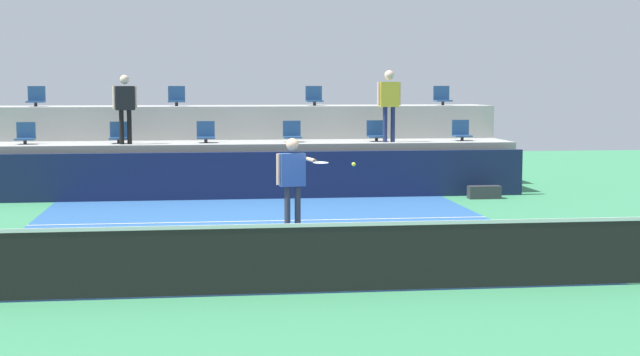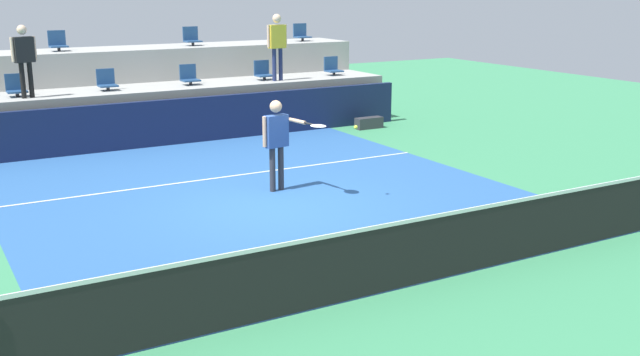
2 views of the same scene
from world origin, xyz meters
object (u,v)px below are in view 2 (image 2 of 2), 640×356
object	(u,v)px
stadium_chair_lower_left	(16,87)
tennis_ball	(356,127)
tennis_player	(278,136)
spectator_leaning_on_rail	(24,55)
stadium_chair_lower_far_right	(332,67)
stadium_chair_upper_right	(192,38)
stadium_chair_lower_right	(263,72)
stadium_chair_lower_mid_right	(189,76)
spectator_in_grey	(277,40)
equipment_bag	(369,123)
stadium_chair_upper_far_right	(301,34)
stadium_chair_upper_left	(58,43)
stadium_chair_lower_mid_left	(107,81)

from	to	relation	value
stadium_chair_lower_left	tennis_ball	bearing A→B (deg)	-59.26
tennis_player	spectator_leaning_on_rail	xyz separation A→B (m)	(-3.42, 5.90, 1.18)
stadium_chair_lower_far_right	stadium_chair_upper_right	xyz separation A→B (m)	(-3.53, 1.80, 0.85)
stadium_chair_lower_left	stadium_chair_lower_right	distance (m)	6.30
tennis_player	spectator_leaning_on_rail	bearing A→B (deg)	120.09
stadium_chair_lower_mid_right	stadium_chair_upper_right	world-z (taller)	stadium_chair_upper_right
stadium_chair_lower_mid_right	tennis_player	size ratio (longest dim) A/B	0.30
stadium_chair_lower_far_right	stadium_chair_upper_right	size ratio (longest dim) A/B	1.00
stadium_chair_lower_mid_right	spectator_in_grey	bearing A→B (deg)	-9.26
equipment_bag	spectator_leaning_on_rail	bearing A→B (deg)	169.90
tennis_ball	equipment_bag	xyz separation A→B (m)	(4.04, 5.69, -1.19)
stadium_chair_lower_far_right	stadium_chair_lower_left	bearing A→B (deg)	180.00
stadium_chair_lower_mid_right	stadium_chair_upper_right	xyz separation A→B (m)	(0.77, 1.80, 0.85)
stadium_chair_lower_left	spectator_leaning_on_rail	xyz separation A→B (m)	(0.19, -0.38, 0.77)
stadium_chair_upper_far_right	stadium_chair_upper_left	bearing A→B (deg)	180.00
stadium_chair_lower_mid_right	spectator_leaning_on_rail	bearing A→B (deg)	-174.53
stadium_chair_lower_far_right	stadium_chair_upper_far_right	size ratio (longest dim) A/B	1.00
stadium_chair_lower_mid_left	stadium_chair_lower_far_right	size ratio (longest dim) A/B	1.00
stadium_chair_lower_right	stadium_chair_upper_right	xyz separation A→B (m)	(-1.34, 1.80, 0.85)
stadium_chair_lower_right	tennis_player	size ratio (longest dim) A/B	0.30
stadium_chair_upper_right	spectator_in_grey	world-z (taller)	spectator_in_grey
stadium_chair_lower_right	tennis_player	bearing A→B (deg)	-113.22
tennis_ball	equipment_bag	world-z (taller)	tennis_ball
tennis_ball	stadium_chair_lower_left	bearing A→B (deg)	120.74
stadium_chair_lower_mid_right	spectator_in_grey	world-z (taller)	spectator_in_grey
stadium_chair_lower_left	spectator_leaning_on_rail	distance (m)	0.88
stadium_chair_lower_mid_left	stadium_chair_upper_far_right	size ratio (longest dim) A/B	1.00
stadium_chair_upper_right	spectator_leaning_on_rail	distance (m)	5.25
stadium_chair_lower_far_right	stadium_chair_upper_far_right	world-z (taller)	stadium_chair_upper_far_right
stadium_chair_lower_right	tennis_player	xyz separation A→B (m)	(-2.69, -6.28, -0.42)
stadium_chair_lower_right	stadium_chair_upper_left	distance (m)	5.34
stadium_chair_upper_left	tennis_player	xyz separation A→B (m)	(2.26, -8.08, -1.27)
stadium_chair_upper_right	tennis_player	bearing A→B (deg)	-99.55
stadium_chair_upper_right	stadium_chair_upper_far_right	xyz separation A→B (m)	(3.49, 0.00, 0.00)
stadium_chair_lower_right	equipment_bag	size ratio (longest dim) A/B	0.68
stadium_chair_upper_right	equipment_bag	world-z (taller)	stadium_chair_upper_right
stadium_chair_lower_right	tennis_player	world-z (taller)	stadium_chair_lower_right
stadium_chair_upper_far_right	spectator_in_grey	size ratio (longest dim) A/B	0.30
stadium_chair_upper_left	tennis_ball	distance (m)	9.93
stadium_chair_lower_mid_left	spectator_leaning_on_rail	distance (m)	2.08
stadium_chair_upper_left	spectator_in_grey	xyz separation A→B (m)	(5.21, -2.18, 0.00)
stadium_chair_upper_far_right	spectator_in_grey	distance (m)	2.90
stadium_chair_upper_left	stadium_chair_upper_right	world-z (taller)	same
stadium_chair_lower_right	stadium_chair_upper_far_right	bearing A→B (deg)	39.86
spectator_in_grey	stadium_chair_lower_mid_right	bearing A→B (deg)	170.74
stadium_chair_lower_left	spectator_in_grey	distance (m)	6.62
stadium_chair_lower_far_right	tennis_player	distance (m)	7.97
stadium_chair_lower_left	spectator_leaning_on_rail	world-z (taller)	spectator_leaning_on_rail
stadium_chair_upper_right	stadium_chair_upper_far_right	distance (m)	3.49
tennis_ball	stadium_chair_lower_mid_left	bearing A→B (deg)	107.72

